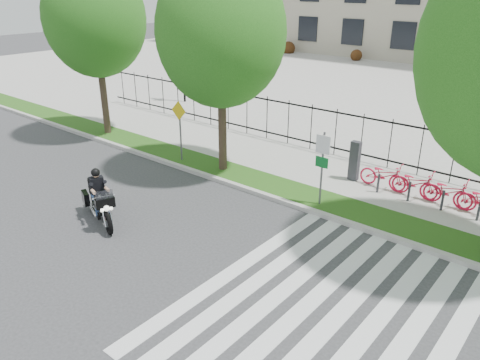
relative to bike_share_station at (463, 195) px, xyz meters
The scene contains 14 objects.
ground 9.26m from the bike_share_station, 128.81° to the right, with size 120.00×120.00×0.00m, color #333335.
curb 6.59m from the bike_share_station, 151.85° to the right, with size 60.00×0.20×0.15m, color #B1ADA6.
grass_verge 6.24m from the bike_share_station, 158.78° to the right, with size 60.00×1.50×0.15m, color #214C13.
sidewalk 5.82m from the bike_share_station, behind, with size 60.00×3.50×0.15m, color #9B9891.
plaza 18.73m from the bike_share_station, 108.02° to the left, with size 80.00×34.00×0.10m, color #9B9891.
crosswalk_stripes 7.29m from the bike_share_station, 97.63° to the right, with size 5.70×8.00×0.01m, color silver, non-canonical shape.
iron_fence 6.15m from the bike_share_station, 160.93° to the left, with size 30.00×0.06×2.00m, color black, non-canonical shape.
lamp_post_left 18.60m from the bike_share_station, 164.89° to the left, with size 1.06×0.70×4.25m.
street_tree_0 16.83m from the bike_share_station, behind, with size 4.57×4.57×7.96m.
street_tree_1 9.88m from the bike_share_station, 165.01° to the right, with size 4.69×4.69×7.90m.
bike_share_station is the anchor object (origin of this frame).
sign_pole_regulatory 4.73m from the bike_share_station, 145.28° to the right, with size 0.50×0.09×2.50m.
sign_pole_warning 10.76m from the bike_share_station, 165.86° to the right, with size 0.78×0.09×2.49m.
motorcycle_rider 11.64m from the bike_share_station, 138.14° to the right, with size 2.53×1.40×2.07m.
Camera 1 is at (8.92, -7.97, 7.04)m, focal length 35.00 mm.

